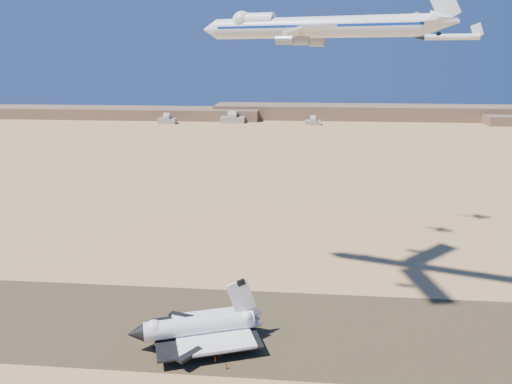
# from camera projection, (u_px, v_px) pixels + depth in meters

# --- Properties ---
(ground) EXTENTS (1200.00, 1200.00, 0.00)m
(ground) POSITION_uv_depth(u_px,v_px,m) (207.00, 326.00, 156.08)
(ground) COLOR tan
(ground) RESTS_ON ground
(runway) EXTENTS (600.00, 50.00, 0.06)m
(runway) POSITION_uv_depth(u_px,v_px,m) (207.00, 326.00, 156.07)
(runway) COLOR #4D3F26
(runway) RESTS_ON ground
(ridgeline) EXTENTS (960.00, 90.00, 18.00)m
(ridgeline) POSITION_uv_depth(u_px,v_px,m) (332.00, 114.00, 654.38)
(ridgeline) COLOR brown
(ridgeline) RESTS_ON ground
(hangars) EXTENTS (200.50, 29.50, 30.00)m
(hangars) POSITION_uv_depth(u_px,v_px,m) (229.00, 120.00, 619.96)
(hangars) COLOR #9F9A8C
(hangars) RESTS_ON ground
(shuttle) EXTENTS (39.46, 32.12, 19.20)m
(shuttle) POSITION_uv_depth(u_px,v_px,m) (198.00, 328.00, 145.30)
(shuttle) COLOR white
(shuttle) RESTS_ON runway
(carrier_747) EXTENTS (80.94, 60.40, 20.25)m
(carrier_747) POSITION_uv_depth(u_px,v_px,m) (308.00, 27.00, 156.28)
(carrier_747) COLOR white
(crew_a) EXTENTS (0.69, 0.81, 1.88)m
(crew_a) POSITION_uv_depth(u_px,v_px,m) (215.00, 359.00, 137.09)
(crew_a) COLOR #D6500C
(crew_a) RESTS_ON runway
(crew_b) EXTENTS (0.57, 0.90, 1.78)m
(crew_b) POSITION_uv_depth(u_px,v_px,m) (226.00, 366.00, 134.36)
(crew_b) COLOR #D6500C
(crew_b) RESTS_ON runway
(crew_c) EXTENTS (1.13, 0.83, 1.73)m
(crew_c) POSITION_uv_depth(u_px,v_px,m) (219.00, 355.00, 139.18)
(crew_c) COLOR #D6500C
(crew_c) RESTS_ON runway
(chase_jet_a) EXTENTS (15.03, 8.69, 3.82)m
(chase_jet_a) POSITION_uv_depth(u_px,v_px,m) (450.00, 37.00, 116.38)
(chase_jet_a) COLOR white
(chase_jet_e) EXTENTS (13.49, 8.52, 3.52)m
(chase_jet_e) POSITION_uv_depth(u_px,v_px,m) (353.00, 27.00, 197.96)
(chase_jet_e) COLOR white
(chase_jet_f) EXTENTS (15.23, 8.38, 3.80)m
(chase_jet_f) POSITION_uv_depth(u_px,v_px,m) (403.00, 19.00, 215.18)
(chase_jet_f) COLOR white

